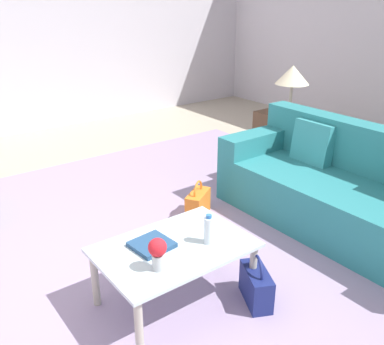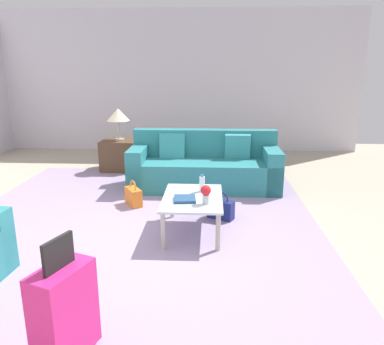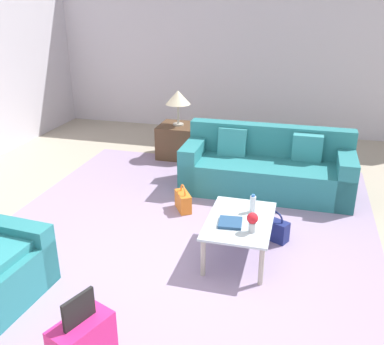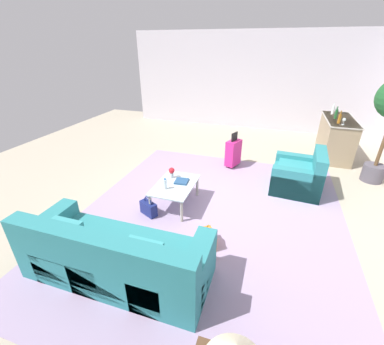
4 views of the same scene
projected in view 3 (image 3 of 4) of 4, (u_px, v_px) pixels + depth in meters
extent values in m
plane|color=#A89E89|center=(183.00, 269.00, 4.31)|extent=(12.00, 12.00, 0.00)
cube|color=silver|center=(255.00, 53.00, 8.25)|extent=(0.12, 8.00, 3.10)
cube|color=#9984A3|center=(181.00, 237.00, 4.89)|extent=(5.20, 4.40, 0.01)
cube|color=teal|center=(266.00, 177.00, 5.96)|extent=(0.90, 2.31, 0.45)
cube|color=teal|center=(269.00, 154.00, 6.18)|extent=(0.22, 2.31, 0.88)
cube|color=teal|center=(345.00, 178.00, 5.67)|extent=(0.90, 0.24, 0.65)
cube|color=teal|center=(194.00, 163.00, 6.17)|extent=(0.90, 0.24, 0.65)
cube|color=teal|center=(307.00, 149.00, 5.84)|extent=(0.16, 0.40, 0.41)
cube|color=teal|center=(232.00, 142.00, 6.09)|extent=(0.17, 0.40, 0.41)
cube|color=teal|center=(11.00, 249.00, 4.11)|extent=(0.27, 0.93, 0.60)
cube|color=silver|center=(240.00, 220.00, 4.39)|extent=(0.98, 0.66, 0.02)
cylinder|color=#ADA899|center=(203.00, 258.00, 4.14)|extent=(0.05, 0.05, 0.41)
cylinder|color=#ADA899|center=(221.00, 216.00, 4.93)|extent=(0.05, 0.05, 0.41)
cylinder|color=#ADA899|center=(261.00, 266.00, 4.01)|extent=(0.05, 0.05, 0.41)
cylinder|color=#ADA899|center=(270.00, 222.00, 4.79)|extent=(0.05, 0.05, 0.41)
cylinder|color=silver|center=(253.00, 204.00, 4.50)|extent=(0.06, 0.06, 0.18)
cylinder|color=#2D6BBC|center=(253.00, 196.00, 4.46)|extent=(0.04, 0.04, 0.02)
cube|color=navy|center=(230.00, 223.00, 4.29)|extent=(0.26, 0.25, 0.03)
cylinder|color=#B2B7BC|center=(252.00, 227.00, 4.13)|extent=(0.07, 0.07, 0.10)
sphere|color=red|center=(253.00, 218.00, 4.09)|extent=(0.11, 0.11, 0.11)
cube|color=#513823|center=(178.00, 141.00, 7.30)|extent=(0.64, 0.64, 0.56)
cylinder|color=#ADA899|center=(178.00, 124.00, 7.19)|extent=(0.18, 0.18, 0.02)
cylinder|color=#ADA899|center=(178.00, 114.00, 7.13)|extent=(0.04, 0.04, 0.33)
cone|color=beige|center=(178.00, 97.00, 7.02)|extent=(0.41, 0.41, 0.22)
cube|color=black|center=(79.00, 309.00, 2.64)|extent=(0.23, 0.11, 0.20)
cube|color=orange|center=(183.00, 202.00, 5.47)|extent=(0.35, 0.29, 0.24)
torus|color=orange|center=(183.00, 192.00, 5.42)|extent=(0.18, 0.12, 0.20)
cube|color=navy|center=(274.00, 230.00, 4.80)|extent=(0.27, 0.35, 0.24)
torus|color=navy|center=(275.00, 219.00, 4.75)|extent=(0.10, 0.18, 0.20)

